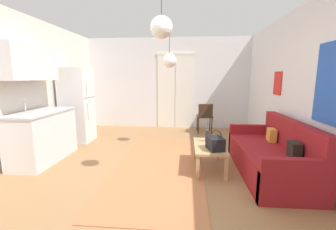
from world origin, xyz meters
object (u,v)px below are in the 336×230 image
(coffee_table, at_px, (209,148))
(handbag, at_px, (215,143))
(couch, at_px, (273,157))
(pendant_lamp_far, at_px, (169,61))
(accent_chair, at_px, (205,116))
(refrigerator, at_px, (77,105))
(bamboo_vase, at_px, (207,136))
(pendant_lamp_near, at_px, (161,27))

(coffee_table, xyz_separation_m, handbag, (0.06, -0.21, 0.16))
(couch, distance_m, pendant_lamp_far, 2.58)
(accent_chair, bearing_deg, couch, 106.23)
(couch, height_order, pendant_lamp_far, pendant_lamp_far)
(coffee_table, relative_size, refrigerator, 0.53)
(couch, bearing_deg, bamboo_vase, 161.56)
(handbag, bearing_deg, refrigerator, 152.12)
(bamboo_vase, height_order, pendant_lamp_far, pendant_lamp_far)
(pendant_lamp_near, bearing_deg, coffee_table, 41.64)
(pendant_lamp_near, distance_m, pendant_lamp_far, 1.66)
(bamboo_vase, xyz_separation_m, accent_chair, (0.13, 2.18, -0.03))
(bamboo_vase, bearing_deg, accent_chair, 86.50)
(bamboo_vase, height_order, accent_chair, bamboo_vase)
(coffee_table, xyz_separation_m, pendant_lamp_far, (-0.75, 1.00, 1.49))
(bamboo_vase, bearing_deg, refrigerator, 158.33)
(pendant_lamp_near, bearing_deg, pendant_lamp_far, 91.00)
(coffee_table, bearing_deg, pendant_lamp_far, 126.76)
(bamboo_vase, bearing_deg, pendant_lamp_near, -128.94)
(coffee_table, relative_size, handbag, 2.69)
(bamboo_vase, distance_m, handbag, 0.44)
(couch, relative_size, coffee_table, 2.11)
(bamboo_vase, xyz_separation_m, pendant_lamp_far, (-0.72, 0.78, 1.34))
(accent_chair, bearing_deg, handbag, 86.11)
(pendant_lamp_near, xyz_separation_m, pendant_lamp_far, (-0.03, 1.64, -0.29))
(pendant_lamp_near, relative_size, pendant_lamp_far, 0.70)
(couch, height_order, refrigerator, refrigerator)
(refrigerator, distance_m, accent_chair, 3.26)
(handbag, height_order, refrigerator, refrigerator)
(coffee_table, bearing_deg, handbag, -73.67)
(coffee_table, distance_m, bamboo_vase, 0.27)
(handbag, xyz_separation_m, accent_chair, (0.05, 2.61, -0.03))
(coffee_table, bearing_deg, couch, -6.54)
(refrigerator, distance_m, pendant_lamp_near, 3.28)
(refrigerator, relative_size, pendant_lamp_near, 2.60)
(bamboo_vase, xyz_separation_m, refrigerator, (-2.94, 1.17, 0.36))
(accent_chair, bearing_deg, pendant_lamp_near, 71.96)
(handbag, xyz_separation_m, pendant_lamp_near, (-0.78, -0.43, 1.62))
(handbag, distance_m, refrigerator, 3.44)
(couch, height_order, pendant_lamp_near, pendant_lamp_near)
(coffee_table, relative_size, pendant_lamp_far, 0.95)
(refrigerator, bearing_deg, pendant_lamp_far, -9.99)
(couch, height_order, accent_chair, couch)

